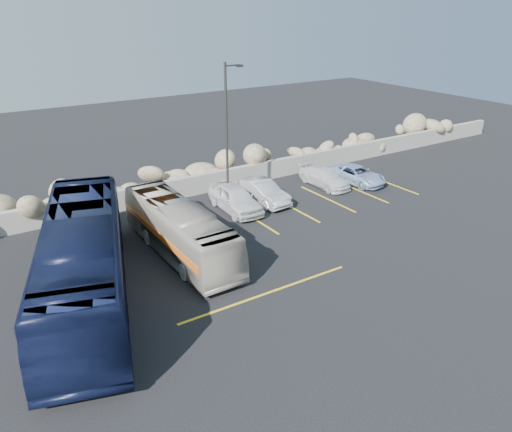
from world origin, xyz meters
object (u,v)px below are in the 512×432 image
car_c (324,177)px  lamppost (227,132)px  car_b (262,192)px  vintage_bus (179,229)px  tour_coach (84,261)px  car_d (357,175)px  car_a (235,198)px

car_c → lamppost: bearing=174.8°
lamppost → car_b: 4.13m
car_b → vintage_bus: bearing=-158.2°
tour_coach → car_d: (18.59, 4.47, -1.16)m
car_a → car_c: car_a is taller
lamppost → vintage_bus: bearing=-140.3°
tour_coach → car_a: 10.74m
lamppost → car_b: size_ratio=2.01×
lamppost → tour_coach: bearing=-149.3°
tour_coach → car_d: size_ratio=3.09×
car_c → car_d: bearing=-19.1°
vintage_bus → car_c: (11.73, 3.57, -0.66)m
tour_coach → car_a: (9.58, 4.75, -0.99)m
vintage_bus → car_b: bearing=25.9°
car_b → lamppost: bearing=150.6°
car_a → car_b: car_a is taller
tour_coach → car_b: bearing=40.3°
vintage_bus → car_b: size_ratio=2.22×
tour_coach → car_c: size_ratio=3.14×
lamppost → tour_coach: (-9.76, -5.80, -2.58)m
lamppost → car_c: lamppost is taller
tour_coach → car_c: tour_coach is taller
car_c → car_d: car_c is taller
lamppost → tour_coach: size_ratio=0.65×
lamppost → car_a: size_ratio=1.87×
car_c → vintage_bus: bearing=-163.2°
car_a → car_c: bearing=6.4°
lamppost → car_b: (1.77, -0.83, -3.64)m
lamppost → car_a: (-0.18, -1.05, -3.57)m
lamppost → vintage_bus: lamppost is taller
car_b → car_c: (4.93, 0.22, -0.09)m
vintage_bus → car_d: bearing=11.3°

